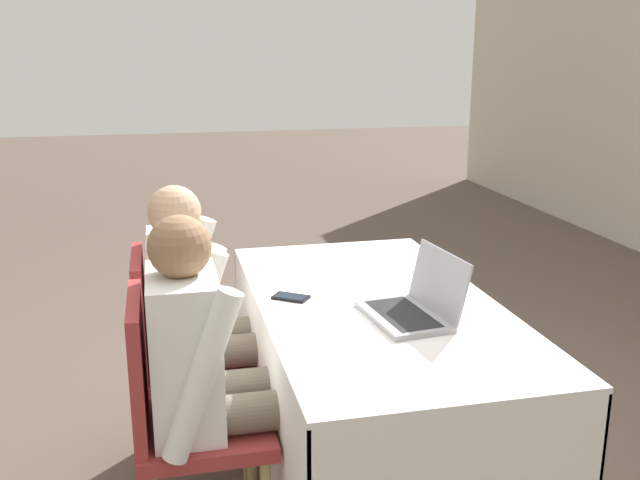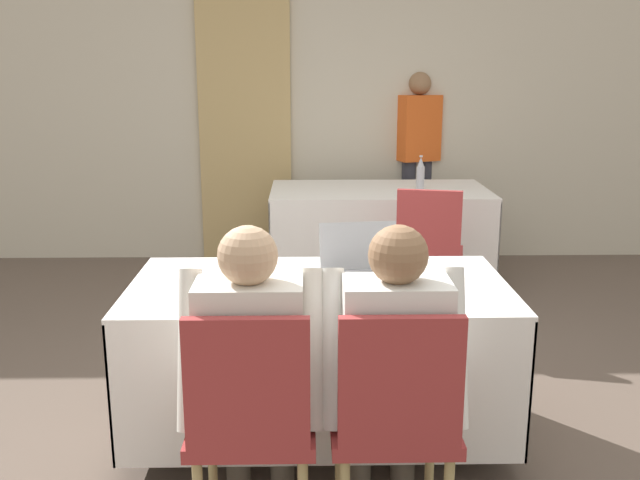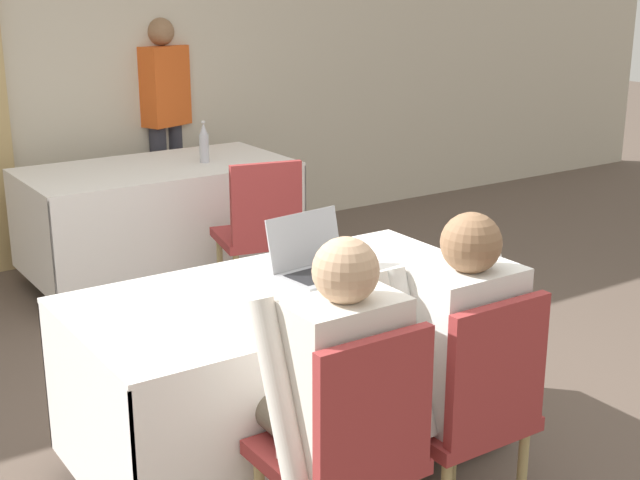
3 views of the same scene
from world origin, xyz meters
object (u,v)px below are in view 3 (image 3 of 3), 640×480
Objects in this scene: person_red_shirt at (165,116)px; chair_near_left at (349,447)px; cell_phone at (311,318)px; person_white_shirt at (450,351)px; laptop at (320,264)px; chair_near_right at (468,405)px; person_checkered_shirt at (330,387)px; chair_far_spare at (260,229)px; water_bottle at (204,144)px.

chair_near_left is at bearing -127.12° from person_red_shirt.
chair_near_left is (-0.15, -0.44, -0.24)m from cell_phone.
chair_near_left is 0.53m from person_white_shirt.
laptop is at bearing 88.67° from cell_phone.
laptop is at bearing -85.81° from person_white_shirt.
laptop is 0.24× the size of person_red_shirt.
person_checkered_shirt is (-0.49, 0.10, 0.16)m from chair_near_right.
person_checkered_shirt is 0.49m from person_white_shirt.
cell_phone is at bearing -44.33° from person_white_shirt.
person_checkered_shirt is (-0.44, -0.72, -0.12)m from laptop.
cell_phone is 0.10× the size of person_red_shirt.
chair_near_right is 1.00× the size of chair_far_spare.
cell_phone is 2.76m from water_bottle.
water_bottle is 0.87m from chair_far_spare.
water_bottle is at bearing -117.59° from person_red_shirt.
chair_near_right is at bearing 168.21° from person_checkered_shirt.
chair_near_right is (0.34, -0.44, -0.24)m from cell_phone.
chair_near_right is (-0.56, -3.04, -0.36)m from water_bottle.
laptop is at bearing -86.33° from chair_near_right.
water_bottle is 0.82m from person_red_shirt.
person_white_shirt is (0.00, 0.10, 0.16)m from chair_near_right.
cell_phone is 0.52m from chair_near_left.
person_red_shirt is at bearing -106.62° from chair_near_left.
person_red_shirt reaches higher than laptop.
person_checkered_shirt reaches higher than chair_far_spare.
chair_near_right reaches higher than cell_phone.
chair_far_spare is (0.50, 2.25, 0.00)m from chair_near_right.
chair_near_right is (0.05, -0.82, -0.28)m from laptop.
chair_near_right is at bearing 90.00° from person_white_shirt.
cell_phone is 0.17× the size of chair_near_left.
chair_far_spare is 0.56× the size of person_red_shirt.
chair_far_spare is (0.55, 1.43, -0.28)m from laptop.
person_checkered_shirt is at bearing 77.68° from chair_far_spare.
chair_near_left and chair_near_right have the same top height.
chair_near_right is 0.53m from person_checkered_shirt.
laptop is 0.33× the size of person_white_shirt.
chair_far_spare is 2.21m from person_white_shirt.
person_white_shirt is at bearing -90.00° from chair_near_right.
water_bottle reaches higher than chair_near_right.
person_white_shirt is at bearing -8.55° from cell_phone.
person_red_shirt is (1.15, 3.75, 0.26)m from person_checkered_shirt.
chair_near_right is at bearing -120.17° from person_red_shirt.
person_red_shirt reaches higher than water_bottle.
chair_near_left is (-1.05, -3.04, -0.36)m from water_bottle.
person_white_shirt is at bearing -100.70° from water_bottle.
person_white_shirt reaches higher than chair_far_spare.
water_bottle is at bearing -100.35° from chair_near_right.
person_red_shirt reaches higher than person_white_shirt.
water_bottle is at bearing -109.63° from person_checkered_shirt.
person_red_shirt is (0.66, 3.75, 0.26)m from person_white_shirt.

